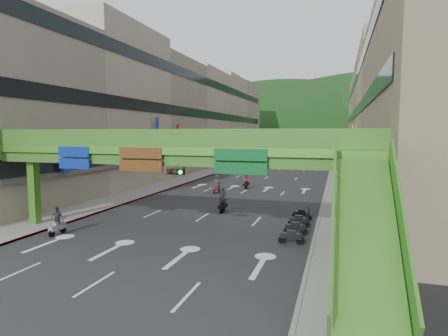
{
  "coord_description": "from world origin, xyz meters",
  "views": [
    {
      "loc": [
        10.43,
        -16.01,
        6.88
      ],
      "look_at": [
        0.0,
        18.0,
        3.5
      ],
      "focal_mm": 30.0,
      "sensor_mm": 36.0,
      "label": 1
    }
  ],
  "objects_px": {
    "pedestrian_red": "(353,184)",
    "scooter_rider_near": "(223,201)",
    "overpass_near": "(179,159)",
    "car_yellow": "(286,162)",
    "scooter_rider_mid": "(246,181)",
    "car_silver": "(257,163)"
  },
  "relations": [
    {
      "from": "overpass_near",
      "to": "scooter_rider_near",
      "type": "height_order",
      "value": "overpass_near"
    },
    {
      "from": "car_yellow",
      "to": "pedestrian_red",
      "type": "xyz_separation_m",
      "value": [
        12.16,
        -31.39,
        0.07
      ]
    },
    {
      "from": "scooter_rider_near",
      "to": "scooter_rider_mid",
      "type": "relative_size",
      "value": 1.15
    },
    {
      "from": "overpass_near",
      "to": "car_silver",
      "type": "bearing_deg",
      "value": 96.69
    },
    {
      "from": "scooter_rider_near",
      "to": "pedestrian_red",
      "type": "relative_size",
      "value": 1.3
    },
    {
      "from": "scooter_rider_near",
      "to": "scooter_rider_mid",
      "type": "distance_m",
      "value": 13.8
    },
    {
      "from": "car_silver",
      "to": "car_yellow",
      "type": "xyz_separation_m",
      "value": [
        5.32,
        3.22,
        0.15
      ]
    },
    {
      "from": "scooter_rider_near",
      "to": "pedestrian_red",
      "type": "xyz_separation_m",
      "value": [
        11.21,
        15.76,
        -0.2
      ]
    },
    {
      "from": "car_silver",
      "to": "pedestrian_red",
      "type": "height_order",
      "value": "pedestrian_red"
    },
    {
      "from": "pedestrian_red",
      "to": "scooter_rider_mid",
      "type": "bearing_deg",
      "value": 172.01
    },
    {
      "from": "overpass_near",
      "to": "scooter_rider_mid",
      "type": "height_order",
      "value": "overpass_near"
    },
    {
      "from": "overpass_near",
      "to": "car_yellow",
      "type": "xyz_separation_m",
      "value": [
        -0.89,
        56.17,
        -4.44
      ]
    },
    {
      "from": "scooter_rider_mid",
      "to": "car_silver",
      "type": "xyz_separation_m",
      "value": [
        -5.0,
        30.19,
        -0.34
      ]
    },
    {
      "from": "car_yellow",
      "to": "pedestrian_red",
      "type": "relative_size",
      "value": 2.68
    },
    {
      "from": "scooter_rider_near",
      "to": "pedestrian_red",
      "type": "bearing_deg",
      "value": 54.59
    },
    {
      "from": "scooter_rider_mid",
      "to": "car_yellow",
      "type": "distance_m",
      "value": 33.41
    },
    {
      "from": "car_yellow",
      "to": "scooter_rider_near",
      "type": "bearing_deg",
      "value": -79.29
    },
    {
      "from": "pedestrian_red",
      "to": "car_silver",
      "type": "bearing_deg",
      "value": 104.64
    },
    {
      "from": "overpass_near",
      "to": "scooter_rider_mid",
      "type": "bearing_deg",
      "value": 93.06
    },
    {
      "from": "pedestrian_red",
      "to": "scooter_rider_near",
      "type": "bearing_deg",
      "value": -142.59
    },
    {
      "from": "overpass_near",
      "to": "scooter_rider_mid",
      "type": "xyz_separation_m",
      "value": [
        -1.22,
        22.76,
        -4.25
      ]
    },
    {
      "from": "scooter_rider_mid",
      "to": "overpass_near",
      "type": "bearing_deg",
      "value": -86.94
    }
  ]
}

